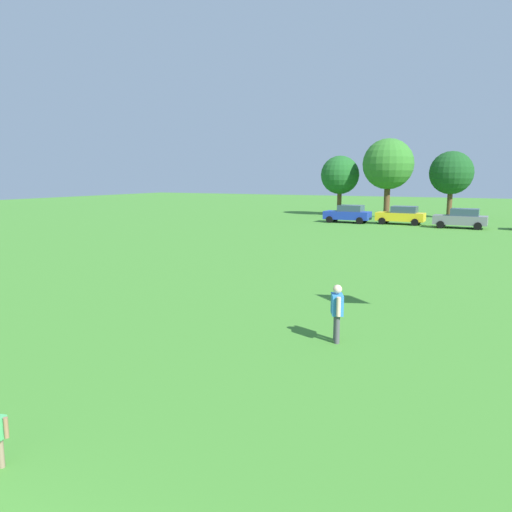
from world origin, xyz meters
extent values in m
plane|color=#42842D|center=(0.00, 30.00, 0.00)|extent=(160.00, 160.00, 0.00)
cylinder|color=#8C7259|center=(-1.37, 3.21, 0.24)|extent=(0.09, 0.09, 0.48)
cylinder|color=#936B4C|center=(-1.25, 3.24, 0.66)|extent=(0.07, 0.07, 0.32)
cylinder|color=#4C4C51|center=(1.41, 11.11, 0.38)|extent=(0.14, 0.14, 0.77)
cylinder|color=#4C4C51|center=(1.32, 11.32, 0.38)|extent=(0.14, 0.14, 0.77)
cube|color=#337FCC|center=(1.36, 11.21, 1.04)|extent=(0.47, 0.59, 0.54)
cylinder|color=beige|center=(1.49, 10.92, 1.06)|extent=(0.11, 0.11, 0.51)
cylinder|color=beige|center=(1.23, 11.50, 1.06)|extent=(0.11, 0.11, 0.51)
sphere|color=beige|center=(1.36, 11.21, 1.45)|extent=(0.24, 0.24, 0.24)
cube|color=#1E38AD|center=(-8.64, 45.52, 0.70)|extent=(4.30, 1.80, 0.76)
cube|color=#334756|center=(-8.30, 45.52, 1.38)|extent=(2.24, 1.58, 0.60)
cylinder|color=black|center=(-10.10, 44.62, 0.32)|extent=(0.64, 0.22, 0.64)
cylinder|color=black|center=(-10.10, 46.42, 0.32)|extent=(0.64, 0.22, 0.64)
cylinder|color=black|center=(-7.18, 44.62, 0.32)|extent=(0.64, 0.22, 0.64)
cylinder|color=black|center=(-7.18, 46.42, 0.32)|extent=(0.64, 0.22, 0.64)
cube|color=yellow|center=(-3.77, 46.09, 0.70)|extent=(4.30, 1.80, 0.76)
cube|color=#334756|center=(-3.42, 46.09, 1.38)|extent=(2.24, 1.58, 0.60)
cylinder|color=black|center=(-5.23, 45.19, 0.32)|extent=(0.64, 0.22, 0.64)
cylinder|color=black|center=(-5.23, 46.99, 0.32)|extent=(0.64, 0.22, 0.64)
cylinder|color=black|center=(-2.31, 45.19, 0.32)|extent=(0.64, 0.22, 0.64)
cylinder|color=black|center=(-2.31, 46.99, 0.32)|extent=(0.64, 0.22, 0.64)
cube|color=slate|center=(1.49, 44.79, 0.70)|extent=(4.30, 1.80, 0.76)
cube|color=#334756|center=(1.83, 44.79, 1.38)|extent=(2.24, 1.58, 0.60)
cylinder|color=black|center=(0.03, 43.89, 0.32)|extent=(0.64, 0.22, 0.64)
cylinder|color=black|center=(0.03, 45.69, 0.32)|extent=(0.64, 0.22, 0.64)
cylinder|color=black|center=(2.95, 43.89, 0.32)|extent=(0.64, 0.22, 0.64)
cylinder|color=black|center=(2.95, 45.69, 0.32)|extent=(0.64, 0.22, 0.64)
cylinder|color=brown|center=(-12.16, 54.09, 1.36)|extent=(0.50, 0.50, 2.71)
sphere|color=#1E5B23|center=(-12.16, 54.09, 4.54)|extent=(4.29, 4.29, 4.29)
cylinder|color=brown|center=(-6.68, 53.46, 1.70)|extent=(0.63, 0.63, 3.40)
sphere|color=#337528|center=(-6.68, 53.46, 5.68)|extent=(5.37, 5.37, 5.37)
cylinder|color=brown|center=(-0.54, 55.48, 1.42)|extent=(0.52, 0.52, 2.84)
sphere|color=#194C1E|center=(-0.54, 55.48, 4.75)|extent=(4.49, 4.49, 4.49)
camera|label=1|loc=(5.32, -1.39, 4.41)|focal=35.39mm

